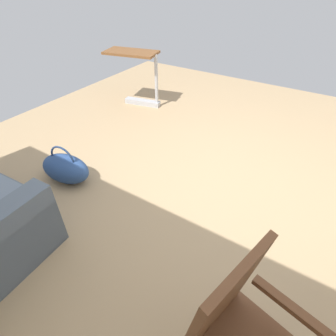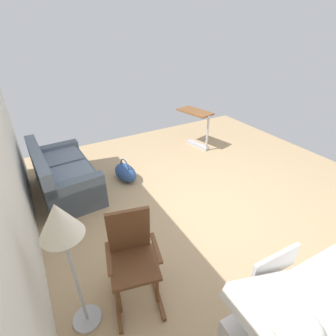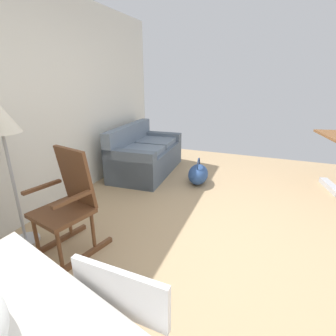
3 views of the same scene
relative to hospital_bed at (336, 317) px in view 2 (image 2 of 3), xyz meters
The scene contains 8 objects.
ground_plane 2.08m from the hospital_bed, ahead, with size 6.73×6.73×0.00m, color tan.
back_wall 3.25m from the hospital_bed, 48.05° to the left, with size 5.58×0.10×2.70m, color silver.
hospital_bed is the anchor object (origin of this frame).
couch 4.04m from the hospital_bed, 24.47° to the left, with size 1.64×0.93×0.85m.
rocking_chair 1.95m from the hospital_bed, 45.21° to the left, with size 0.85×0.64×1.05m.
floor_lamp 2.50m from the hospital_bed, 56.61° to the left, with size 0.34×0.34×1.48m.
overbed_table 4.29m from the hospital_bed, 18.56° to the right, with size 0.88×0.57×0.84m.
duffel_bag 3.57m from the hospital_bed, 10.30° to the left, with size 0.60×0.39×0.43m.
Camera 2 is at (-2.39, 2.05, 2.60)m, focal length 26.83 mm.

